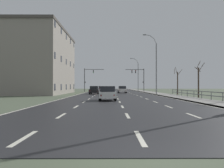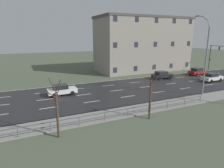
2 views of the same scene
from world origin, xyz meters
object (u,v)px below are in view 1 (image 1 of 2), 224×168
at_px(street_lamp_midground, 155,65).
at_px(traffic_signal_left, 88,76).
at_px(car_near_left, 107,93).
at_px(traffic_signal_right, 139,76).
at_px(street_lamp_distant, 138,75).
at_px(brick_building, 42,62).
at_px(car_mid_centre, 122,89).
at_px(car_distant, 97,89).
at_px(car_near_right, 95,90).

distance_m(street_lamp_midground, traffic_signal_left, 24.58).
bearing_deg(car_near_left, street_lamp_midground, 63.24).
height_order(traffic_signal_right, car_near_left, traffic_signal_right).
height_order(street_lamp_distant, car_near_left, street_lamp_distant).
relative_size(traffic_signal_left, brick_building, 0.28).
distance_m(car_mid_centre, car_distant, 6.33).
distance_m(traffic_signal_right, car_distant, 13.29).
relative_size(car_near_right, car_distant, 1.00).
height_order(car_near_right, car_near_left, same).
bearing_deg(traffic_signal_right, car_near_right, -122.75).
bearing_deg(car_near_right, brick_building, 170.40).
bearing_deg(street_lamp_distant, brick_building, -132.25).
relative_size(car_near_right, car_mid_centre, 1.01).
height_order(traffic_signal_left, brick_building, brick_building).
xyz_separation_m(traffic_signal_right, brick_building, (-21.68, -14.20, 2.18)).
height_order(traffic_signal_left, car_near_right, traffic_signal_left).
relative_size(street_lamp_distant, brick_building, 0.45).
bearing_deg(traffic_signal_left, street_lamp_midground, -54.13).
height_order(car_near_left, car_distant, same).
bearing_deg(car_near_right, street_lamp_midground, -7.46).
bearing_deg(street_lamp_midground, brick_building, 168.51).
bearing_deg(car_distant, car_near_left, -87.65).
distance_m(street_lamp_distant, car_mid_centre, 21.19).
distance_m(traffic_signal_right, traffic_signal_left, 13.70).
bearing_deg(street_lamp_midground, car_mid_centre, 121.85).
bearing_deg(traffic_signal_left, car_mid_centre, -50.94).
xyz_separation_m(street_lamp_midground, car_mid_centre, (-5.75, 9.25, -4.66)).
height_order(car_mid_centre, car_near_left, same).
relative_size(street_lamp_midground, car_distant, 2.67).
xyz_separation_m(street_lamp_midground, car_near_left, (-8.67, -18.22, -4.66)).
bearing_deg(traffic_signal_right, traffic_signal_left, 175.27).
xyz_separation_m(traffic_signal_right, car_near_left, (-7.94, -36.98, -3.43)).
distance_m(traffic_signal_left, brick_building, 17.45).
xyz_separation_m(street_lamp_distant, traffic_signal_right, (-0.71, -10.45, -0.75)).
bearing_deg(car_distant, car_mid_centre, -27.08).
bearing_deg(car_near_right, street_lamp_distant, 70.12).
height_order(traffic_signal_right, car_mid_centre, traffic_signal_right).
relative_size(traffic_signal_right, brick_building, 0.27).
height_order(car_mid_centre, brick_building, brick_building).
height_order(traffic_signal_right, brick_building, brick_building).
bearing_deg(car_near_right, car_near_left, -79.28).
xyz_separation_m(car_near_right, brick_building, (-10.97, 2.45, 5.60)).
xyz_separation_m(street_lamp_distant, car_near_left, (-8.66, -47.43, -4.18)).
bearing_deg(brick_building, car_mid_centre, 15.73).
bearing_deg(street_lamp_distant, car_distant, -123.53).
bearing_deg(car_near_left, brick_building, 119.78).
distance_m(street_lamp_distant, traffic_signal_right, 10.51).
bearing_deg(street_lamp_distant, car_near_left, -100.34).
xyz_separation_m(car_distant, brick_building, (-10.87, -7.27, 5.60)).
bearing_deg(car_distant, traffic_signal_left, 106.35).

